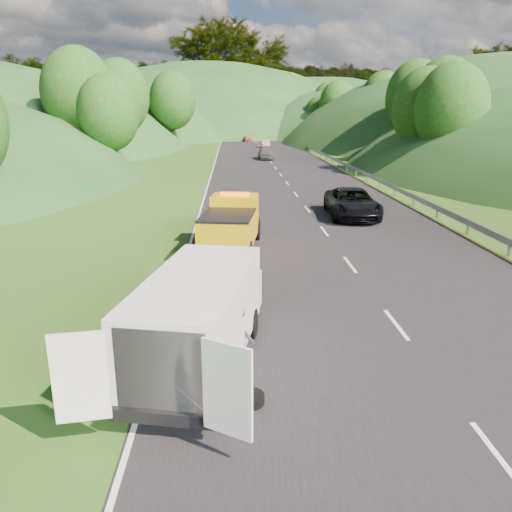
{
  "coord_description": "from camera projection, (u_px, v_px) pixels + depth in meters",
  "views": [
    {
      "loc": [
        -1.86,
        -15.52,
        6.18
      ],
      "look_at": [
        -1.05,
        1.11,
        1.3
      ],
      "focal_mm": 35.0,
      "sensor_mm": 36.0,
      "label": 1
    }
  ],
  "objects": [
    {
      "name": "guardrail",
      "position": [
        321.0,
        158.0,
        67.5
      ],
      "size": [
        0.06,
        140.0,
        1.52
      ],
      "primitive_type": "cube",
      "color": "gray",
      "rests_on": "ground"
    },
    {
      "name": "tow_truck",
      "position": [
        232.0,
        224.0,
        22.65
      ],
      "size": [
        2.92,
        6.03,
        2.49
      ],
      "rotation": [
        0.0,
        0.0,
        -0.15
      ],
      "color": "black",
      "rests_on": "ground"
    },
    {
      "name": "tree_line_left",
      "position": [
        115.0,
        154.0,
        73.33
      ],
      "size": [
        14.0,
        140.0,
        14.0
      ],
      "primitive_type": null,
      "color": "#2E611C",
      "rests_on": "ground"
    },
    {
      "name": "white_van",
      "position": [
        200.0,
        314.0,
        12.21
      ],
      "size": [
        4.22,
        7.26,
        2.42
      ],
      "rotation": [
        0.0,
        0.0,
        -0.2
      ],
      "color": "black",
      "rests_on": "ground"
    },
    {
      "name": "child",
      "position": [
        215.0,
        316.0,
        15.56
      ],
      "size": [
        0.61,
        0.55,
        1.03
      ],
      "primitive_type": "imported",
      "rotation": [
        0.0,
        0.0,
        -0.4
      ],
      "color": "tan",
      "rests_on": "ground"
    },
    {
      "name": "woman",
      "position": [
        213.0,
        294.0,
        17.44
      ],
      "size": [
        0.6,
        0.71,
        1.64
      ],
      "primitive_type": "imported",
      "rotation": [
        0.0,
        0.0,
        1.89
      ],
      "color": "silver",
      "rests_on": "ground"
    },
    {
      "name": "dist_car_c",
      "position": [
        249.0,
        142.0,
        101.96
      ],
      "size": [
        1.94,
        4.77,
        1.38
      ],
      "primitive_type": "imported",
      "color": "#AD6F56",
      "rests_on": "ground"
    },
    {
      "name": "hills_backdrop",
      "position": [
        260.0,
        132.0,
        146.11
      ],
      "size": [
        201.0,
        288.6,
        44.0
      ],
      "primitive_type": null,
      "color": "#2D5B23",
      "rests_on": "ground"
    },
    {
      "name": "spare_tire",
      "position": [
        249.0,
        404.0,
        10.92
      ],
      "size": [
        0.67,
        0.67,
        0.2
      ],
      "primitive_type": "cylinder",
      "color": "black",
      "rests_on": "ground"
    },
    {
      "name": "suitcase",
      "position": [
        176.0,
        289.0,
        17.05
      ],
      "size": [
        0.38,
        0.21,
        0.61
      ],
      "primitive_type": "cube",
      "rotation": [
        0.0,
        0.0,
        0.01
      ],
      "color": "#65634C",
      "rests_on": "ground"
    },
    {
      "name": "dist_car_d",
      "position": [
        263.0,
        137.0,
        119.33
      ],
      "size": [
        1.89,
        4.71,
        1.6
      ],
      "primitive_type": "imported",
      "color": "#5D6A5E",
      "rests_on": "ground"
    },
    {
      "name": "worker",
      "position": [
        233.0,
        370.0,
        12.36
      ],
      "size": [
        1.26,
        0.98,
        1.71
      ],
      "primitive_type": "imported",
      "rotation": [
        0.0,
        0.0,
        0.35
      ],
      "color": "#222227",
      "rests_on": "ground"
    },
    {
      "name": "road_surface",
      "position": [
        276.0,
        168.0,
        55.18
      ],
      "size": [
        14.0,
        200.0,
        0.02
      ],
      "primitive_type": "cube",
      "color": "black",
      "rests_on": "ground"
    },
    {
      "name": "ground",
      "position": [
        289.0,
        302.0,
        16.7
      ],
      "size": [
        320.0,
        320.0,
        0.0
      ],
      "primitive_type": "plane",
      "color": "#38661E",
      "rests_on": "ground"
    },
    {
      "name": "passing_suv",
      "position": [
        351.0,
        217.0,
        30.02
      ],
      "size": [
        3.13,
        6.18,
        1.67
      ],
      "primitive_type": "imported",
      "rotation": [
        0.0,
        0.0,
        -0.06
      ],
      "color": "black",
      "rests_on": "ground"
    },
    {
      "name": "tree_line_right",
      "position": [
        396.0,
        153.0,
        75.28
      ],
      "size": [
        14.0,
        140.0,
        14.0
      ],
      "primitive_type": null,
      "color": "#2E611C",
      "rests_on": "ground"
    },
    {
      "name": "dist_car_a",
      "position": [
        266.0,
        159.0,
        65.02
      ],
      "size": [
        1.89,
        4.71,
        1.6
      ],
      "primitive_type": "imported",
      "color": "#424346",
      "rests_on": "ground"
    },
    {
      "name": "dist_car_b",
      "position": [
        266.0,
        148.0,
        85.09
      ],
      "size": [
        1.36,
        3.9,
        1.29
      ],
      "primitive_type": "imported",
      "color": "#835762",
      "rests_on": "ground"
    }
  ]
}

